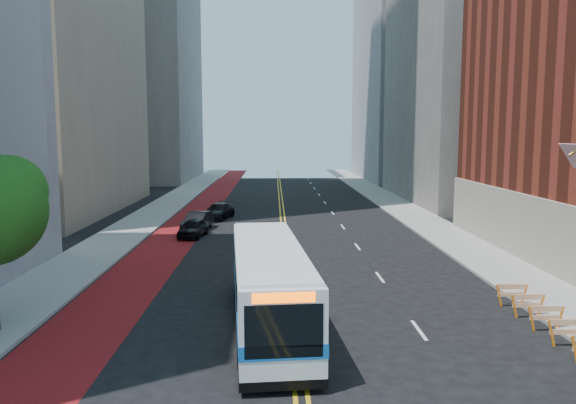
% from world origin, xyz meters
% --- Properties ---
extents(sidewalk_left, '(4.00, 140.00, 0.15)m').
position_xyz_m(sidewalk_left, '(-12.00, 30.00, 0.07)').
color(sidewalk_left, gray).
rests_on(sidewalk_left, ground).
extents(sidewalk_right, '(4.00, 140.00, 0.15)m').
position_xyz_m(sidewalk_right, '(12.00, 30.00, 0.07)').
color(sidewalk_right, gray).
rests_on(sidewalk_right, ground).
extents(bus_lane_paint, '(3.60, 140.00, 0.01)m').
position_xyz_m(bus_lane_paint, '(-8.10, 30.00, 0.00)').
color(bus_lane_paint, maroon).
rests_on(bus_lane_paint, ground).
extents(center_line_inner, '(0.14, 140.00, 0.01)m').
position_xyz_m(center_line_inner, '(-0.18, 30.00, 0.00)').
color(center_line_inner, gold).
rests_on(center_line_inner, ground).
extents(center_line_outer, '(0.14, 140.00, 0.01)m').
position_xyz_m(center_line_outer, '(0.18, 30.00, 0.00)').
color(center_line_outer, gold).
rests_on(center_line_outer, ground).
extents(lane_dashes, '(0.14, 98.20, 0.01)m').
position_xyz_m(lane_dashes, '(4.80, 38.00, 0.01)').
color(lane_dashes, silver).
rests_on(lane_dashes, ground).
extents(midrise_right_near, '(18.00, 26.00, 40.00)m').
position_xyz_m(midrise_right_near, '(23.00, 48.00, 20.00)').
color(midrise_right_near, slate).
rests_on(midrise_right_near, ground).
extents(midrise_right_far, '(20.00, 28.00, 55.00)m').
position_xyz_m(midrise_right_far, '(24.00, 78.00, 27.50)').
color(midrise_right_far, gray).
rests_on(midrise_right_far, ground).
extents(transit_bus, '(3.54, 12.01, 3.26)m').
position_xyz_m(transit_bus, '(-0.99, 6.60, 1.70)').
color(transit_bus, silver).
rests_on(transit_bus, ground).
extents(car_a, '(2.11, 4.08, 1.33)m').
position_xyz_m(car_a, '(-6.70, 25.91, 0.66)').
color(car_a, black).
rests_on(car_a, ground).
extents(car_b, '(2.23, 4.54, 1.43)m').
position_xyz_m(car_b, '(-6.76, 28.79, 0.72)').
color(car_b, black).
rests_on(car_b, ground).
extents(car_c, '(3.01, 4.98, 1.35)m').
position_xyz_m(car_c, '(-5.70, 34.76, 0.68)').
color(car_c, black).
rests_on(car_c, ground).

